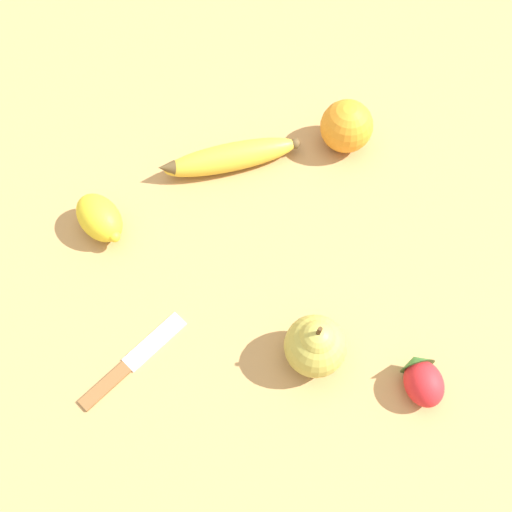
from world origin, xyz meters
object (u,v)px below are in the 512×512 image
orange (347,126)px  strawberry (422,380)px  pear (316,345)px  lemon (100,218)px  banana (230,157)px  paring_knife (129,364)px

orange → strawberry: (-0.36, 0.05, -0.02)m
pear → lemon: bearing=39.1°
banana → pear: 0.30m
banana → strawberry: (-0.37, -0.12, 0.00)m
banana → orange: 0.17m
pear → strawberry: pear is taller
paring_knife → lemon: bearing=150.0°
pear → strawberry: bearing=-123.8°
pear → paring_knife: 0.22m
orange → strawberry: 0.36m
pear → paring_knife: bearing=75.1°
banana → orange: bearing=179.2°
banana → lemon: size_ratio=2.29×
pear → orange: bearing=-27.9°
banana → pear: size_ratio=2.26×
lemon → paring_knife: size_ratio=0.62×
lemon → banana: bearing=-75.9°
banana → lemon: 0.20m
banana → pear: (-0.30, -0.01, 0.02)m
orange → pear: 0.33m
orange → paring_knife: size_ratio=0.51×
orange → pear: (-0.29, 0.15, 0.00)m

